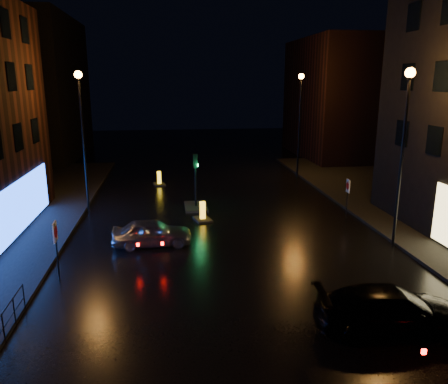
{
  "coord_description": "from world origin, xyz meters",
  "views": [
    {
      "loc": [
        -2.85,
        -12.6,
        7.81
      ],
      "look_at": [
        -0.33,
        6.84,
        2.8
      ],
      "focal_mm": 35.0,
      "sensor_mm": 36.0,
      "label": 1
    }
  ],
  "objects_px": {
    "road_sign_left": "(56,237)",
    "road_sign_right": "(348,189)",
    "silver_hatchback": "(152,233)",
    "bollard_far": "(159,182)",
    "dark_sedan": "(392,310)",
    "bollard_near": "(203,216)",
    "traffic_signal": "(196,200)"
  },
  "relations": [
    {
      "from": "road_sign_left",
      "to": "road_sign_right",
      "type": "bearing_deg",
      "value": 21.64
    },
    {
      "from": "silver_hatchback",
      "to": "bollard_far",
      "type": "distance_m",
      "value": 12.85
    },
    {
      "from": "silver_hatchback",
      "to": "dark_sedan",
      "type": "relative_size",
      "value": 0.78
    },
    {
      "from": "dark_sedan",
      "to": "silver_hatchback",
      "type": "bearing_deg",
      "value": 47.56
    },
    {
      "from": "road_sign_right",
      "to": "road_sign_left",
      "type": "bearing_deg",
      "value": 28.97
    },
    {
      "from": "bollard_far",
      "to": "road_sign_left",
      "type": "distance_m",
      "value": 16.71
    },
    {
      "from": "dark_sedan",
      "to": "bollard_near",
      "type": "bearing_deg",
      "value": 27.74
    },
    {
      "from": "traffic_signal",
      "to": "bollard_far",
      "type": "height_order",
      "value": "traffic_signal"
    },
    {
      "from": "bollard_near",
      "to": "bollard_far",
      "type": "xyz_separation_m",
      "value": [
        -2.61,
        9.25,
        -0.01
      ]
    },
    {
      "from": "bollard_far",
      "to": "road_sign_right",
      "type": "relative_size",
      "value": 0.58
    },
    {
      "from": "silver_hatchback",
      "to": "dark_sedan",
      "type": "bearing_deg",
      "value": -139.69
    },
    {
      "from": "traffic_signal",
      "to": "silver_hatchback",
      "type": "distance_m",
      "value": 6.77
    },
    {
      "from": "bollard_far",
      "to": "road_sign_left",
      "type": "relative_size",
      "value": 0.55
    },
    {
      "from": "bollard_near",
      "to": "road_sign_left",
      "type": "relative_size",
      "value": 0.59
    },
    {
      "from": "bollard_far",
      "to": "road_sign_right",
      "type": "height_order",
      "value": "road_sign_right"
    },
    {
      "from": "bollard_near",
      "to": "road_sign_right",
      "type": "relative_size",
      "value": 0.62
    },
    {
      "from": "bollard_near",
      "to": "bollard_far",
      "type": "distance_m",
      "value": 9.61
    },
    {
      "from": "road_sign_left",
      "to": "bollard_near",
      "type": "bearing_deg",
      "value": 45.86
    },
    {
      "from": "silver_hatchback",
      "to": "traffic_signal",
      "type": "bearing_deg",
      "value": -24.3
    },
    {
      "from": "traffic_signal",
      "to": "road_sign_left",
      "type": "height_order",
      "value": "traffic_signal"
    },
    {
      "from": "silver_hatchback",
      "to": "bollard_near",
      "type": "height_order",
      "value": "silver_hatchback"
    },
    {
      "from": "dark_sedan",
      "to": "bollard_far",
      "type": "xyz_separation_m",
      "value": [
        -7.68,
        21.41,
        -0.48
      ]
    },
    {
      "from": "dark_sedan",
      "to": "bollard_near",
      "type": "xyz_separation_m",
      "value": [
        -5.07,
        12.16,
        -0.47
      ]
    },
    {
      "from": "silver_hatchback",
      "to": "road_sign_left",
      "type": "bearing_deg",
      "value": 130.74
    },
    {
      "from": "dark_sedan",
      "to": "bollard_far",
      "type": "relative_size",
      "value": 3.66
    },
    {
      "from": "traffic_signal",
      "to": "road_sign_right",
      "type": "relative_size",
      "value": 1.49
    },
    {
      "from": "traffic_signal",
      "to": "road_sign_left",
      "type": "bearing_deg",
      "value": -122.65
    },
    {
      "from": "dark_sedan",
      "to": "road_sign_right",
      "type": "relative_size",
      "value": 2.12
    },
    {
      "from": "silver_hatchback",
      "to": "bollard_near",
      "type": "relative_size",
      "value": 2.66
    },
    {
      "from": "road_sign_left",
      "to": "traffic_signal",
      "type": "bearing_deg",
      "value": 55.73
    },
    {
      "from": "traffic_signal",
      "to": "road_sign_left",
      "type": "relative_size",
      "value": 1.42
    },
    {
      "from": "bollard_near",
      "to": "road_sign_right",
      "type": "bearing_deg",
      "value": -17.4
    }
  ]
}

